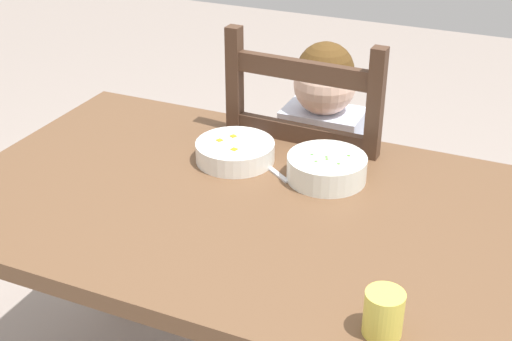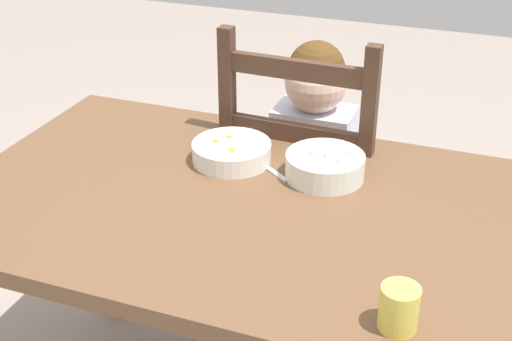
{
  "view_description": "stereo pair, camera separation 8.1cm",
  "coord_description": "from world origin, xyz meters",
  "px_view_note": "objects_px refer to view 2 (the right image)",
  "views": [
    {
      "loc": [
        0.57,
        -1.21,
        1.55
      ],
      "look_at": [
        0.01,
        0.05,
        0.8
      ],
      "focal_mm": 48.81,
      "sensor_mm": 36.0,
      "label": 1
    },
    {
      "loc": [
        0.49,
        -1.24,
        1.55
      ],
      "look_at": [
        0.01,
        0.05,
        0.8
      ],
      "focal_mm": 48.81,
      "sensor_mm": 36.0,
      "label": 2
    }
  ],
  "objects_px": {
    "spoon": "(264,165)",
    "drinking_cup": "(399,308)",
    "bowl_of_carrots": "(232,152)",
    "dining_table": "(244,241)",
    "dining_chair": "(308,205)",
    "child_figure": "(310,157)",
    "bowl_of_peas": "(325,165)"
  },
  "relations": [
    {
      "from": "bowl_of_carrots",
      "to": "dining_chair",
      "type": "bearing_deg",
      "value": 68.56
    },
    {
      "from": "spoon",
      "to": "bowl_of_peas",
      "type": "bearing_deg",
      "value": -0.52
    },
    {
      "from": "bowl_of_carrots",
      "to": "spoon",
      "type": "bearing_deg",
      "value": 0.94
    },
    {
      "from": "dining_table",
      "to": "drinking_cup",
      "type": "xyz_separation_m",
      "value": [
        0.4,
        -0.31,
        0.15
      ]
    },
    {
      "from": "dining_table",
      "to": "dining_chair",
      "type": "distance_m",
      "value": 0.48
    },
    {
      "from": "dining_table",
      "to": "child_figure",
      "type": "bearing_deg",
      "value": 86.96
    },
    {
      "from": "child_figure",
      "to": "drinking_cup",
      "type": "relative_size",
      "value": 11.85
    },
    {
      "from": "dining_chair",
      "to": "drinking_cup",
      "type": "xyz_separation_m",
      "value": [
        0.38,
        -0.76,
        0.31
      ]
    },
    {
      "from": "dining_table",
      "to": "drinking_cup",
      "type": "bearing_deg",
      "value": -37.46
    },
    {
      "from": "bowl_of_carrots",
      "to": "spoon",
      "type": "distance_m",
      "value": 0.09
    },
    {
      "from": "child_figure",
      "to": "bowl_of_carrots",
      "type": "bearing_deg",
      "value": -112.01
    },
    {
      "from": "bowl_of_carrots",
      "to": "drinking_cup",
      "type": "relative_size",
      "value": 2.36
    },
    {
      "from": "bowl_of_carrots",
      "to": "drinking_cup",
      "type": "bearing_deg",
      "value": -43.46
    },
    {
      "from": "dining_chair",
      "to": "bowl_of_carrots",
      "type": "relative_size",
      "value": 5.34
    },
    {
      "from": "dining_table",
      "to": "drinking_cup",
      "type": "height_order",
      "value": "drinking_cup"
    },
    {
      "from": "child_figure",
      "to": "drinking_cup",
      "type": "bearing_deg",
      "value": -63.73
    },
    {
      "from": "dining_table",
      "to": "dining_chair",
      "type": "bearing_deg",
      "value": 87.24
    },
    {
      "from": "dining_table",
      "to": "bowl_of_carrots",
      "type": "bearing_deg",
      "value": 120.21
    },
    {
      "from": "bowl_of_carrots",
      "to": "child_figure",
      "type": "bearing_deg",
      "value": 67.99
    },
    {
      "from": "dining_chair",
      "to": "child_figure",
      "type": "height_order",
      "value": "dining_chair"
    },
    {
      "from": "child_figure",
      "to": "bowl_of_peas",
      "type": "height_order",
      "value": "child_figure"
    },
    {
      "from": "dining_table",
      "to": "bowl_of_peas",
      "type": "xyz_separation_m",
      "value": [
        0.14,
        0.16,
        0.14
      ]
    },
    {
      "from": "drinking_cup",
      "to": "dining_chair",
      "type": "bearing_deg",
      "value": 116.28
    },
    {
      "from": "bowl_of_carrots",
      "to": "spoon",
      "type": "xyz_separation_m",
      "value": [
        0.08,
        0.0,
        -0.02
      ]
    },
    {
      "from": "drinking_cup",
      "to": "bowl_of_carrots",
      "type": "bearing_deg",
      "value": 136.54
    },
    {
      "from": "child_figure",
      "to": "bowl_of_peas",
      "type": "xyz_separation_m",
      "value": [
        0.12,
        -0.29,
        0.14
      ]
    },
    {
      "from": "bowl_of_peas",
      "to": "drinking_cup",
      "type": "height_order",
      "value": "drinking_cup"
    },
    {
      "from": "dining_chair",
      "to": "spoon",
      "type": "relative_size",
      "value": 8.4
    },
    {
      "from": "dining_table",
      "to": "spoon",
      "type": "bearing_deg",
      "value": 93.73
    },
    {
      "from": "dining_chair",
      "to": "spoon",
      "type": "bearing_deg",
      "value": -96.34
    },
    {
      "from": "child_figure",
      "to": "bowl_of_carrots",
      "type": "height_order",
      "value": "child_figure"
    },
    {
      "from": "spoon",
      "to": "drinking_cup",
      "type": "height_order",
      "value": "drinking_cup"
    }
  ]
}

